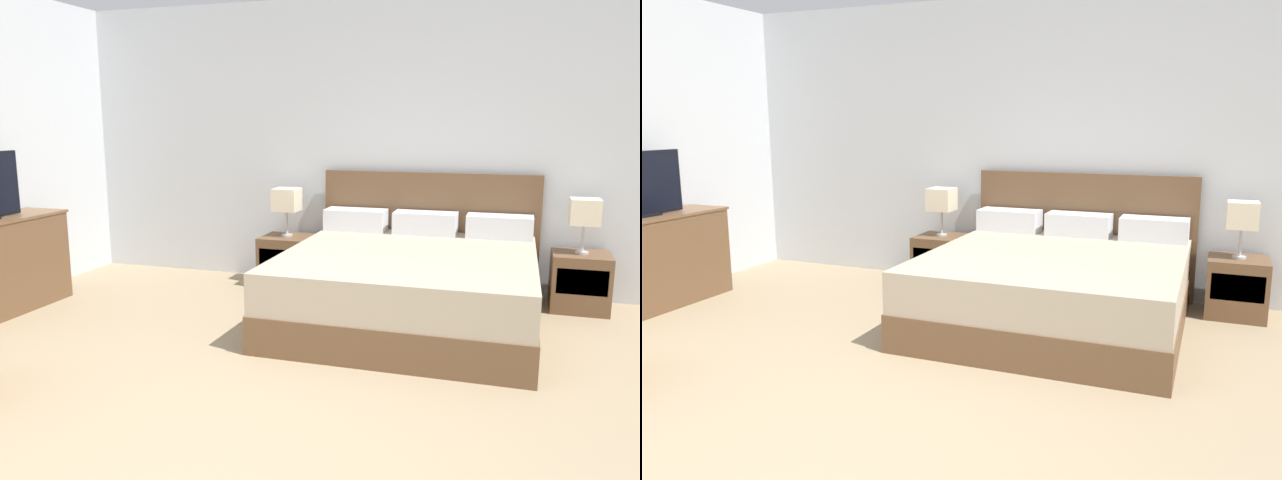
{
  "view_description": "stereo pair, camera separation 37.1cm",
  "coord_description": "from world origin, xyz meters",
  "views": [
    {
      "loc": [
        1.33,
        -2.3,
        1.62
      ],
      "look_at": [
        -0.03,
        2.01,
        0.75
      ],
      "focal_mm": 35.0,
      "sensor_mm": 36.0,
      "label": 1
    },
    {
      "loc": [
        1.68,
        -2.17,
        1.62
      ],
      "look_at": [
        -0.03,
        2.01,
        0.75
      ],
      "focal_mm": 35.0,
      "sensor_mm": 36.0,
      "label": 2
    }
  ],
  "objects": [
    {
      "name": "ground_plane",
      "position": [
        0.0,
        0.0,
        0.0
      ],
      "size": [
        10.97,
        10.97,
        0.0
      ],
      "primitive_type": "plane",
      "color": "#998466"
    },
    {
      "name": "wall_back",
      "position": [
        0.0,
        3.69,
        1.38
      ],
      "size": [
        7.35,
        0.06,
        2.77
      ],
      "primitive_type": "cube",
      "color": "silver",
      "rests_on": "ground"
    },
    {
      "name": "bed",
      "position": [
        0.55,
        2.61,
        0.32
      ],
      "size": [
        2.03,
        2.14,
        1.14
      ],
      "color": "brown",
      "rests_on": "ground"
    },
    {
      "name": "nightstand_left",
      "position": [
        -0.8,
        3.36,
        0.25
      ],
      "size": [
        0.48,
        0.47,
        0.5
      ],
      "color": "brown",
      "rests_on": "ground"
    },
    {
      "name": "nightstand_right",
      "position": [
        1.9,
        3.36,
        0.25
      ],
      "size": [
        0.48,
        0.47,
        0.5
      ],
      "color": "brown",
      "rests_on": "ground"
    },
    {
      "name": "table_lamp_left",
      "position": [
        -0.8,
        3.36,
        0.85
      ],
      "size": [
        0.24,
        0.24,
        0.47
      ],
      "color": "#B7B7BC",
      "rests_on": "nightstand_left"
    },
    {
      "name": "table_lamp_right",
      "position": [
        1.9,
        3.36,
        0.85
      ],
      "size": [
        0.24,
        0.24,
        0.47
      ],
      "color": "#B7B7BC",
      "rests_on": "nightstand_right"
    },
    {
      "name": "dresser",
      "position": [
        -2.82,
        1.73,
        0.42
      ],
      "size": [
        0.47,
        1.36,
        0.81
      ],
      "color": "brown",
      "rests_on": "ground"
    }
  ]
}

